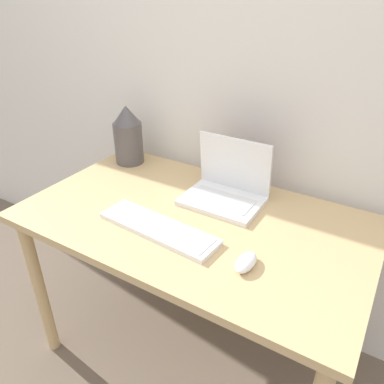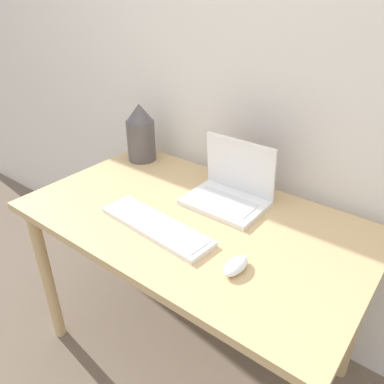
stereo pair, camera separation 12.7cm
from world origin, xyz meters
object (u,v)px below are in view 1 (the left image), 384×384
Objects in this scene: keyboard at (158,228)px; mouse at (246,262)px; vase at (128,135)px; laptop at (226,188)px.

keyboard is 0.33m from mouse.
mouse is (0.33, -0.02, 0.01)m from keyboard.
mouse is 0.39× the size of vase.
vase is (-0.54, 0.08, 0.08)m from laptop.
laptop is at bearing 125.37° from mouse.
vase reaches higher than laptop.
laptop is 0.65× the size of keyboard.
laptop is 2.81× the size of mouse.
keyboard is 1.68× the size of vase.
keyboard is at bearing -108.54° from laptop.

